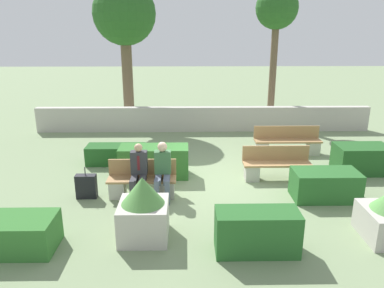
# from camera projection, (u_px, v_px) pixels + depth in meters

# --- Properties ---
(ground_plane) EXTENTS (60.00, 60.00, 0.00)m
(ground_plane) POSITION_uv_depth(u_px,v_px,m) (212.00, 182.00, 9.76)
(ground_plane) COLOR gray
(perimeter_wall) EXTENTS (12.79, 0.30, 0.95)m
(perimeter_wall) POSITION_uv_depth(u_px,v_px,m) (203.00, 119.00, 14.46)
(perimeter_wall) COLOR #B7B2A8
(perimeter_wall) RESTS_ON ground_plane
(bench_front) EXTENTS (1.62, 0.48, 0.86)m
(bench_front) POSITION_uv_depth(u_px,v_px,m) (142.00, 183.00, 8.90)
(bench_front) COLOR #A37A4C
(bench_front) RESTS_ON ground_plane
(bench_left_side) EXTENTS (1.79, 0.48, 0.86)m
(bench_left_side) POSITION_uv_depth(u_px,v_px,m) (277.00, 167.00, 9.90)
(bench_left_side) COLOR #A37A4C
(bench_left_side) RESTS_ON ground_plane
(bench_right_side) EXTENTS (2.10, 0.49, 0.86)m
(bench_right_side) POSITION_uv_depth(u_px,v_px,m) (287.00, 143.00, 11.89)
(bench_right_side) COLOR #A37A4C
(bench_right_side) RESTS_ON ground_plane
(person_seated_man) EXTENTS (0.38, 0.63, 1.32)m
(person_seated_man) POSITION_uv_depth(u_px,v_px,m) (139.00, 170.00, 8.65)
(person_seated_man) COLOR #333338
(person_seated_man) RESTS_ON ground_plane
(person_seated_woman) EXTENTS (0.38, 0.63, 1.36)m
(person_seated_woman) POSITION_uv_depth(u_px,v_px,m) (163.00, 168.00, 8.66)
(person_seated_woman) COLOR #515B70
(person_seated_woman) RESTS_ON ground_plane
(hedge_block_near_left) EXTENTS (1.89, 0.86, 0.62)m
(hedge_block_near_left) POSITION_uv_depth(u_px,v_px,m) (3.00, 234.00, 6.74)
(hedge_block_near_left) COLOR #33702D
(hedge_block_near_left) RESTS_ON ground_plane
(hedge_block_near_right) EXTENTS (1.69, 0.67, 0.55)m
(hedge_block_near_right) POSITION_uv_depth(u_px,v_px,m) (116.00, 154.00, 11.07)
(hedge_block_near_right) COLOR #235623
(hedge_block_near_right) RESTS_ON ground_plane
(hedge_block_mid_left) EXTENTS (1.48, 0.62, 0.80)m
(hedge_block_mid_left) POSITION_uv_depth(u_px,v_px,m) (257.00, 232.00, 6.66)
(hedge_block_mid_left) COLOR #286028
(hedge_block_mid_left) RESTS_ON ground_plane
(hedge_block_mid_right) EXTENTS (1.51, 0.81, 0.68)m
(hedge_block_mid_right) POSITION_uv_depth(u_px,v_px,m) (325.00, 185.00, 8.77)
(hedge_block_mid_right) COLOR #286028
(hedge_block_mid_right) RESTS_ON ground_plane
(hedge_block_far_left) EXTENTS (1.85, 0.75, 0.83)m
(hedge_block_far_left) POSITION_uv_depth(u_px,v_px,m) (154.00, 161.00, 10.09)
(hedge_block_far_left) COLOR #33702D
(hedge_block_far_left) RESTS_ON ground_plane
(hedge_block_far_right) EXTENTS (1.44, 0.89, 0.76)m
(hedge_block_far_right) POSITION_uv_depth(u_px,v_px,m) (362.00, 159.00, 10.38)
(hedge_block_far_right) COLOR #235623
(hedge_block_far_right) RESTS_ON ground_plane
(planter_corner_left) EXTENTS (0.92, 0.92, 1.24)m
(planter_corner_left) POSITION_uv_depth(u_px,v_px,m) (143.00, 210.00, 7.05)
(planter_corner_left) COLOR #B7B2A8
(planter_corner_left) RESTS_ON ground_plane
(suitcase) EXTENTS (0.48, 0.21, 0.78)m
(suitcase) POSITION_uv_depth(u_px,v_px,m) (86.00, 186.00, 8.82)
(suitcase) COLOR black
(suitcase) RESTS_ON ground_plane
(tree_leftmost) EXTENTS (2.42, 2.42, 5.58)m
(tree_leftmost) POSITION_uv_depth(u_px,v_px,m) (124.00, 16.00, 14.32)
(tree_leftmost) COLOR brown
(tree_leftmost) RESTS_ON ground_plane
(tree_center_left) EXTENTS (1.65, 1.65, 5.41)m
(tree_center_left) POSITION_uv_depth(u_px,v_px,m) (277.00, 12.00, 14.53)
(tree_center_left) COLOR brown
(tree_center_left) RESTS_ON ground_plane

